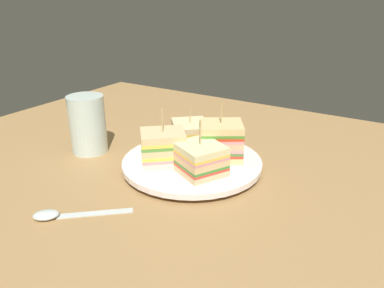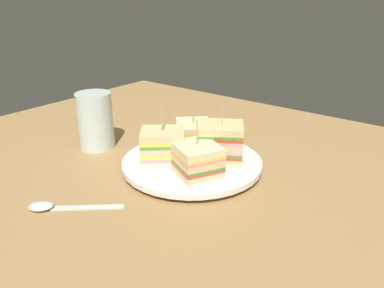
# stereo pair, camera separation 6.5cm
# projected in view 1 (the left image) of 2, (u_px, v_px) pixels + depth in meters

# --- Properties ---
(ground_plane) EXTENTS (1.12, 0.89, 0.02)m
(ground_plane) POSITION_uv_depth(u_px,v_px,m) (192.00, 173.00, 0.67)
(ground_plane) COLOR #A07949
(plate) EXTENTS (0.24, 0.24, 0.02)m
(plate) POSITION_uv_depth(u_px,v_px,m) (192.00, 163.00, 0.66)
(plate) COLOR white
(plate) RESTS_ON ground_plane
(sandwich_wedge_0) EXTENTS (0.10, 0.09, 0.10)m
(sandwich_wedge_0) POSITION_uv_depth(u_px,v_px,m) (220.00, 141.00, 0.66)
(sandwich_wedge_0) COLOR #D7C080
(sandwich_wedge_0) RESTS_ON plate
(sandwich_wedge_1) EXTENTS (0.09, 0.10, 0.08)m
(sandwich_wedge_1) POSITION_uv_depth(u_px,v_px,m) (190.00, 136.00, 0.70)
(sandwich_wedge_1) COLOR beige
(sandwich_wedge_1) RESTS_ON plate
(sandwich_wedge_2) EXTENTS (0.10, 0.09, 0.10)m
(sandwich_wedge_2) POSITION_uv_depth(u_px,v_px,m) (163.00, 148.00, 0.64)
(sandwich_wedge_2) COLOR beige
(sandwich_wedge_2) RESTS_ON plate
(sandwich_wedge_3) EXTENTS (0.10, 0.09, 0.09)m
(sandwich_wedge_3) POSITION_uv_depth(u_px,v_px,m) (200.00, 159.00, 0.61)
(sandwich_wedge_3) COLOR #DCBB8A
(sandwich_wedge_3) RESTS_ON plate
(chip_pile) EXTENTS (0.08, 0.07, 0.02)m
(chip_pile) POSITION_uv_depth(u_px,v_px,m) (197.00, 156.00, 0.65)
(chip_pile) COLOR #E1D582
(chip_pile) RESTS_ON plate
(spoon) EXTENTS (0.12, 0.10, 0.01)m
(spoon) POSITION_uv_depth(u_px,v_px,m) (59.00, 214.00, 0.53)
(spoon) COLOR silver
(spoon) RESTS_ON ground_plane
(drinking_glass) EXTENTS (0.07, 0.07, 0.11)m
(drinking_glass) POSITION_uv_depth(u_px,v_px,m) (88.00, 128.00, 0.72)
(drinking_glass) COLOR silver
(drinking_glass) RESTS_ON ground_plane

